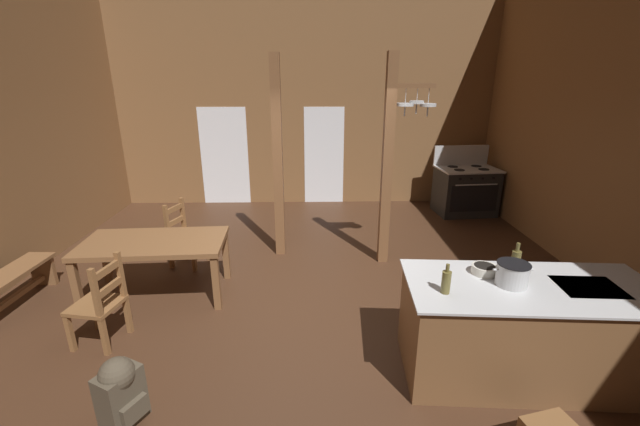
# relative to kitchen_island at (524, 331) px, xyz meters

# --- Properties ---
(ground_plane) EXTENTS (8.51, 9.50, 0.10)m
(ground_plane) POSITION_rel_kitchen_island_xyz_m (-2.02, 1.11, -0.51)
(ground_plane) COLOR #422819
(wall_back) EXTENTS (8.51, 0.14, 4.60)m
(wall_back) POSITION_rel_kitchen_island_xyz_m (-2.02, 5.53, 1.84)
(wall_back) COLOR brown
(wall_back) RESTS_ON ground_plane
(glazed_door_back_left) EXTENTS (1.00, 0.01, 2.05)m
(glazed_door_back_left) POSITION_rel_kitchen_island_xyz_m (-3.76, 5.46, 0.57)
(glazed_door_back_left) COLOR white
(glazed_door_back_left) RESTS_ON ground_plane
(glazed_panel_back_right) EXTENTS (0.84, 0.01, 2.05)m
(glazed_panel_back_right) POSITION_rel_kitchen_island_xyz_m (-1.64, 5.46, 0.57)
(glazed_panel_back_right) COLOR white
(glazed_panel_back_right) RESTS_ON ground_plane
(kitchen_island) EXTENTS (2.22, 1.11, 0.92)m
(kitchen_island) POSITION_rel_kitchen_island_xyz_m (0.00, 0.00, 0.00)
(kitchen_island) COLOR brown
(kitchen_island) RESTS_ON ground_plane
(stove_range) EXTENTS (1.20, 0.90, 1.32)m
(stove_range) POSITION_rel_kitchen_island_xyz_m (1.17, 4.63, 0.02)
(stove_range) COLOR black
(stove_range) RESTS_ON ground_plane
(support_post_with_pot_rack) EXTENTS (0.69, 0.24, 2.95)m
(support_post_with_pot_rack) POSITION_rel_kitchen_island_xyz_m (-0.81, 2.45, 1.14)
(support_post_with_pot_rack) COLOR brown
(support_post_with_pot_rack) RESTS_ON ground_plane
(support_post_center) EXTENTS (0.14, 0.14, 2.95)m
(support_post_center) POSITION_rel_kitchen_island_xyz_m (-2.41, 2.77, 1.02)
(support_post_center) COLOR brown
(support_post_center) RESTS_ON ground_plane
(dining_table) EXTENTS (1.74, 0.99, 0.74)m
(dining_table) POSITION_rel_kitchen_island_xyz_m (-3.85, 1.52, 0.19)
(dining_table) COLOR brown
(dining_table) RESTS_ON ground_plane
(ladderback_chair_near_window) EXTENTS (0.55, 0.55, 0.95)m
(ladderback_chair_near_window) POSITION_rel_kitchen_island_xyz_m (-3.76, 2.41, -0.01)
(ladderback_chair_near_window) COLOR brown
(ladderback_chair_near_window) RESTS_ON ground_plane
(ladderback_chair_by_post) EXTENTS (0.51, 0.51, 0.95)m
(ladderback_chair_by_post) POSITION_rel_kitchen_island_xyz_m (-4.07, 0.56, -0.01)
(ladderback_chair_by_post) COLOR brown
(ladderback_chair_by_post) RESTS_ON ground_plane
(bench_along_left_wall) EXTENTS (0.41, 1.26, 0.44)m
(bench_along_left_wall) POSITION_rel_kitchen_island_xyz_m (-5.50, 1.26, -0.16)
(bench_along_left_wall) COLOR brown
(bench_along_left_wall) RESTS_ON ground_plane
(backpack) EXTENTS (0.38, 0.39, 0.60)m
(backpack) POSITION_rel_kitchen_island_xyz_m (-3.43, -0.49, -0.15)
(backpack) COLOR #4C4233
(backpack) RESTS_ON ground_plane
(stockpot_on_counter) EXTENTS (0.35, 0.28, 0.20)m
(stockpot_on_counter) POSITION_rel_kitchen_island_xyz_m (-0.19, 0.01, 0.56)
(stockpot_on_counter) COLOR silver
(stockpot_on_counter) RESTS_ON kitchen_island
(mixing_bowl_on_counter) EXTENTS (0.22, 0.22, 0.08)m
(mixing_bowl_on_counter) POSITION_rel_kitchen_island_xyz_m (-0.34, 0.23, 0.50)
(mixing_bowl_on_counter) COLOR silver
(mixing_bowl_on_counter) RESTS_ON kitchen_island
(bottle_tall_on_counter) EXTENTS (0.08, 0.08, 0.26)m
(bottle_tall_on_counter) POSITION_rel_kitchen_island_xyz_m (-0.81, -0.10, 0.57)
(bottle_tall_on_counter) COLOR brown
(bottle_tall_on_counter) RESTS_ON kitchen_island
(bottle_short_on_counter) EXTENTS (0.08, 0.08, 0.31)m
(bottle_short_on_counter) POSITION_rel_kitchen_island_xyz_m (-0.07, 0.21, 0.58)
(bottle_short_on_counter) COLOR brown
(bottle_short_on_counter) RESTS_ON kitchen_island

